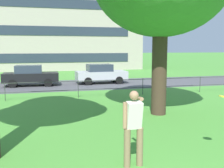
# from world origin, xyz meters

# --- Properties ---
(street_strip) EXTENTS (80.00, 6.35, 0.01)m
(street_strip) POSITION_xyz_m (0.00, 18.68, 0.00)
(street_strip) COLOR #4C4C51
(street_strip) RESTS_ON ground
(park_fence) EXTENTS (39.23, 0.04, 1.00)m
(park_fence) POSITION_xyz_m (0.00, 13.11, 0.67)
(park_fence) COLOR #333833
(park_fence) RESTS_ON ground
(person_thrower) EXTENTS (0.51, 0.79, 1.84)m
(person_thrower) POSITION_xyz_m (0.02, 3.64, 1.00)
(person_thrower) COLOR #846B4C
(person_thrower) RESTS_ON ground
(frisbee) EXTENTS (0.32, 0.32, 0.07)m
(frisbee) POSITION_xyz_m (2.46, 3.62, 1.59)
(frisbee) COLOR yellow
(car_black_left) EXTENTS (4.04, 1.89, 1.54)m
(car_black_left) POSITION_xyz_m (-2.77, 18.94, 0.78)
(car_black_left) COLOR black
(car_black_left) RESTS_ON ground
(car_silver_right) EXTENTS (4.04, 1.89, 1.54)m
(car_silver_right) POSITION_xyz_m (2.63, 19.02, 0.78)
(car_silver_right) COLOR #B7BABF
(car_silver_right) RESTS_ON ground
(apartment_building_background) EXTENTS (26.15, 12.42, 16.55)m
(apartment_building_background) POSITION_xyz_m (-1.86, 37.85, 8.28)
(apartment_building_background) COLOR #ADA393
(apartment_building_background) RESTS_ON ground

